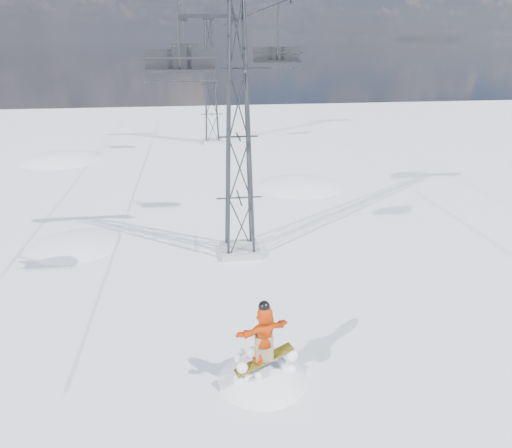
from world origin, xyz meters
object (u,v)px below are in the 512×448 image
(lift_tower_near, at_px, (238,137))
(lift_chair_near, at_px, (180,63))
(snowboarder_jump, at_px, (262,420))
(lift_tower_far, at_px, (211,84))

(lift_tower_near, height_order, lift_chair_near, lift_tower_near)
(lift_chair_near, bearing_deg, snowboarder_jump, -65.88)
(lift_tower_near, xyz_separation_m, lift_tower_far, (0.00, 25.00, 0.00))
(lift_tower_near, height_order, lift_tower_far, same)
(lift_chair_near, bearing_deg, lift_tower_near, 62.92)
(lift_tower_near, relative_size, snowboarder_jump, 1.69)
(lift_tower_far, bearing_deg, lift_tower_near, -90.00)
(lift_tower_near, relative_size, lift_chair_near, 4.21)
(lift_chair_near, bearing_deg, lift_tower_far, 85.71)
(snowboarder_jump, bearing_deg, lift_tower_far, 89.57)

